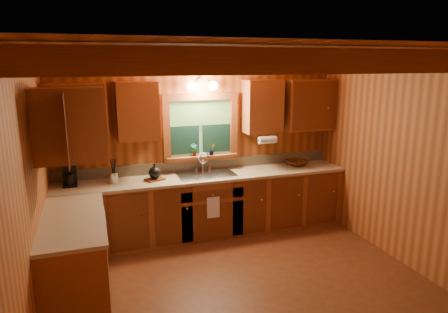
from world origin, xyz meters
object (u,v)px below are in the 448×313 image
(coffee_maker, at_px, (69,174))
(cutting_board, at_px, (155,179))
(wicker_basket, at_px, (297,163))
(sink, at_px, (206,178))

(coffee_maker, distance_m, cutting_board, 1.11)
(wicker_basket, bearing_deg, sink, -177.79)
(coffee_maker, relative_size, wicker_basket, 0.93)
(cutting_board, relative_size, wicker_basket, 0.73)
(coffee_maker, bearing_deg, wicker_basket, -2.25)
(sink, xyz_separation_m, coffee_maker, (-1.84, 0.09, 0.20))
(cutting_board, distance_m, wicker_basket, 2.24)
(sink, bearing_deg, wicker_basket, 2.21)
(wicker_basket, bearing_deg, cutting_board, -177.85)
(coffee_maker, height_order, cutting_board, coffee_maker)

